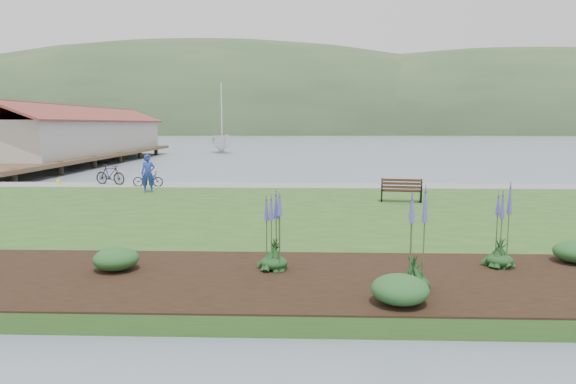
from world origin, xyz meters
The scene contains 18 objects.
ground centered at (0.00, 0.00, 0.00)m, with size 600.00×600.00×0.00m, color slate.
lawn centered at (0.00, -2.00, 0.20)m, with size 34.00×20.00×0.40m, color #2A541D.
shoreline_path centered at (0.00, 6.90, 0.42)m, with size 34.00×2.20×0.03m, color gray.
garden_bed centered at (3.00, -9.80, 0.42)m, with size 24.00×4.40×0.04m, color black.
far_hillside centered at (20.00, 170.00, 0.00)m, with size 580.00×80.00×38.00m, color #314B2A, non-canonical shape.
pier_pavilion centered at (-20.00, 27.52, 2.64)m, with size 8.00×36.00×5.40m.
park_bench centered at (5.46, 1.41, 0.93)m, with size 1.79×0.95×1.06m.
person centered at (-6.36, 4.14, 1.48)m, with size 0.79×0.54×2.16m, color #213498.
bicycle_a centered at (-7.04, 6.26, 0.82)m, with size 1.59×0.56×0.83m, color black.
bicycle_b centered at (-9.38, 7.08, 0.96)m, with size 1.85×0.53×1.11m, color black.
sailboat centered at (-9.41, 45.22, 0.00)m, with size 10.75×10.94×28.33m, color silver.
pannier centered at (-12.34, 7.20, 0.54)m, with size 0.17×0.26×0.28m, color yellow.
echium_0 centered at (3.50, -10.63, 1.32)m, with size 0.62×0.62×2.29m.
echium_1 centered at (5.87, -8.78, 1.25)m, with size 0.62×0.62×2.14m.
echium_4 centered at (0.64, -9.21, 1.35)m, with size 0.62×0.62×2.13m.
shrub_0 centered at (-2.95, -9.37, 0.69)m, with size 1.02×1.02×0.51m, color #1E4C21.
shrub_1 centered at (3.10, -11.36, 0.71)m, with size 1.07×1.07×0.54m, color #1E4C21.
shrub_2 centered at (7.83, -8.35, 0.69)m, with size 1.01×1.01×0.50m, color #1E4C21.
Camera 1 is at (1.35, -20.57, 3.75)m, focal length 32.00 mm.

